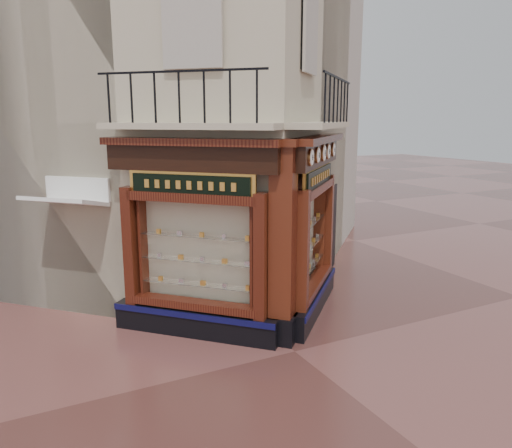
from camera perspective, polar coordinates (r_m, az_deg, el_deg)
ground at (r=9.81m, az=4.45°, el=-14.32°), size 80.00×80.00×0.00m
main_building at (r=14.50m, az=-8.60°, el=18.43°), size 11.31×11.31×12.00m
neighbour_left at (r=16.30m, az=-20.04°, el=15.37°), size 11.31×11.31×11.00m
neighbour_right at (r=17.65m, az=-3.28°, el=15.73°), size 11.31×11.31×11.00m
shopfront_left at (r=9.89m, az=-7.13°, el=-1.94°), size 2.86×2.86×3.98m
shopfront_right at (r=11.13m, az=6.60°, el=-0.36°), size 2.86×2.86×3.98m
corner_pilaster at (r=9.53m, az=3.08°, el=-2.58°), size 0.85×0.85×3.98m
balcony at (r=10.09m, az=0.37°, el=11.28°), size 5.94×2.97×1.03m
clock_a at (r=9.52m, az=6.28°, el=7.57°), size 0.27×0.27×0.33m
clock_b at (r=10.15m, az=7.03°, el=7.82°), size 0.26×0.26×0.32m
clock_c at (r=10.79m, az=7.71°, el=8.05°), size 0.29×0.29×0.36m
clock_d at (r=11.33m, az=8.23°, el=8.21°), size 0.28×0.28×0.34m
clock_e at (r=12.02m, az=8.81°, el=8.41°), size 0.27×0.27×0.33m
awning at (r=11.72m, az=-20.07°, el=-10.53°), size 1.78×1.78×0.29m
signboard_left at (r=9.62m, az=-7.50°, el=4.47°), size 1.90×1.90×0.51m
signboard_right at (r=10.93m, az=7.14°, el=5.37°), size 1.96×1.96×0.52m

